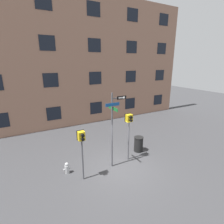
{
  "coord_description": "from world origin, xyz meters",
  "views": [
    {
      "loc": [
        -4.58,
        -7.29,
        5.74
      ],
      "look_at": [
        -0.35,
        0.41,
        3.23
      ],
      "focal_mm": 28.0,
      "sensor_mm": 36.0,
      "label": 1
    }
  ],
  "objects_px": {
    "trash_bin": "(139,144)",
    "fire_hydrant": "(67,168)",
    "street_sign_pole": "(113,124)",
    "pedestrian_signal_left": "(82,142)",
    "pedestrian_signal_right": "(129,124)"
  },
  "relations": [
    {
      "from": "street_sign_pole",
      "to": "trash_bin",
      "type": "bearing_deg",
      "value": 16.67
    },
    {
      "from": "street_sign_pole",
      "to": "pedestrian_signal_right",
      "type": "distance_m",
      "value": 1.17
    },
    {
      "from": "fire_hydrant",
      "to": "pedestrian_signal_left",
      "type": "bearing_deg",
      "value": -57.0
    },
    {
      "from": "fire_hydrant",
      "to": "trash_bin",
      "type": "distance_m",
      "value": 4.82
    },
    {
      "from": "street_sign_pole",
      "to": "fire_hydrant",
      "type": "relative_size",
      "value": 6.84
    },
    {
      "from": "pedestrian_signal_left",
      "to": "fire_hydrant",
      "type": "xyz_separation_m",
      "value": [
        -0.59,
        0.91,
        -1.78
      ]
    },
    {
      "from": "fire_hydrant",
      "to": "trash_bin",
      "type": "relative_size",
      "value": 0.62
    },
    {
      "from": "pedestrian_signal_left",
      "to": "fire_hydrant",
      "type": "distance_m",
      "value": 2.08
    },
    {
      "from": "street_sign_pole",
      "to": "pedestrian_signal_left",
      "type": "bearing_deg",
      "value": -170.37
    },
    {
      "from": "pedestrian_signal_left",
      "to": "pedestrian_signal_right",
      "type": "distance_m",
      "value": 3.09
    },
    {
      "from": "pedestrian_signal_left",
      "to": "pedestrian_signal_right",
      "type": "height_order",
      "value": "pedestrian_signal_right"
    },
    {
      "from": "pedestrian_signal_right",
      "to": "pedestrian_signal_left",
      "type": "bearing_deg",
      "value": -170.99
    },
    {
      "from": "pedestrian_signal_left",
      "to": "fire_hydrant",
      "type": "bearing_deg",
      "value": 123.0
    },
    {
      "from": "street_sign_pole",
      "to": "pedestrian_signal_left",
      "type": "relative_size",
      "value": 1.61
    },
    {
      "from": "trash_bin",
      "to": "fire_hydrant",
      "type": "bearing_deg",
      "value": -178.76
    }
  ]
}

